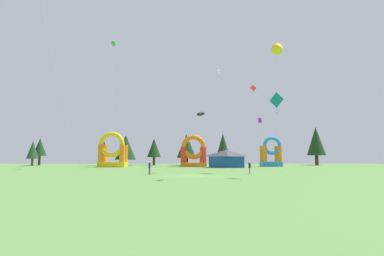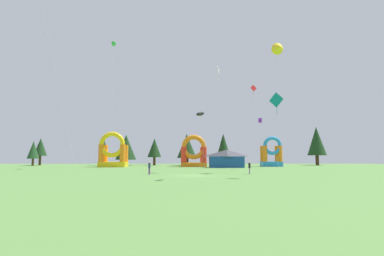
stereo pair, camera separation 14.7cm
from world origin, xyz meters
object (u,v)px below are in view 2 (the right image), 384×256
Objects in this scene: inflatable_yellow_castle at (113,154)px; festival_tent at (226,159)px; kite_teal_diamond at (277,101)px; kite_black_parafoil at (200,114)px; inflatable_blue_arch at (272,155)px; kite_yellow_delta at (279,48)px; kite_green_parafoil at (114,44)px; inflatable_orange_dome at (194,155)px; person_near_camera at (149,167)px; kite_red_diamond at (253,89)px; person_left_edge at (249,167)px; kite_white_diamond at (219,71)px; kite_purple_box at (260,121)px.

festival_tent is (25.49, -4.11, -1.06)m from inflatable_yellow_castle.
kite_black_parafoil is (-9.23, -2.36, -1.90)m from kite_teal_diamond.
inflatable_blue_arch is at bearing 29.33° from festival_tent.
kite_yellow_delta is at bearing -37.17° from inflatable_yellow_castle.
kite_green_parafoil is 30.54m from inflatable_orange_dome.
kite_teal_diamond is at bearing -46.83° from kite_green_parafoil.
person_near_camera is 0.24× the size of inflatable_orange_dome.
inflatable_blue_arch is at bearing 3.85° from inflatable_yellow_castle.
inflatable_orange_dome is at bearing 29.54° from person_near_camera.
kite_red_diamond reaches higher than person_left_edge.
kite_white_diamond reaches higher than kite_purple_box.
kite_yellow_delta reaches higher than kite_teal_diamond.
kite_teal_diamond is 1.35× the size of inflatable_blue_arch.
inflatable_yellow_castle is 1.10× the size of festival_tent.
kite_yellow_delta is 27.34m from person_near_camera.
inflatable_yellow_castle is (-25.39, 28.29, 1.94)m from person_left_edge.
inflatable_blue_arch is (36.16, 8.97, -23.79)m from kite_green_parafoil.
festival_tent is at bearing -164.61° from person_left_edge.
inflatable_blue_arch is at bearing 77.24° from kite_yellow_delta.
kite_teal_diamond is 5.49× the size of person_near_camera.
kite_yellow_delta reaches higher than person_left_edge.
inflatable_orange_dome is (0.28, 38.60, -4.31)m from kite_black_parafoil.
kite_red_diamond is at bearing 3.06° from person_near_camera.
kite_red_diamond is 35.37m from person_near_camera.
kite_purple_box reaches higher than kite_black_parafoil.
kite_purple_box is at bearing 176.12° from person_left_edge.
kite_teal_diamond is at bearing -98.85° from kite_purple_box.
inflatable_yellow_castle is at bearing 134.77° from kite_white_diamond.
inflatable_yellow_castle is (-22.01, 22.19, -13.23)m from kite_white_diamond.
kite_purple_box reaches higher than inflatable_orange_dome.
kite_green_parafoil reaches higher than kite_red_diamond.
kite_yellow_delta reaches higher than kite_white_diamond.
kite_green_parafoil is (-30.21, 17.29, 6.97)m from kite_yellow_delta.
kite_black_parafoil is 44.01m from inflatable_blue_arch.
kite_black_parafoil is 1.01× the size of inflatable_orange_dome.
kite_green_parafoil reaches higher than person_left_edge.
inflatable_blue_arch is at bearing 2.62° from inflatable_orange_dome.
kite_purple_box is 1.31× the size of inflatable_orange_dome.
person_left_edge is 24.20m from festival_tent.
kite_purple_box is at bearing -94.73° from kite_red_diamond.
kite_yellow_delta is 2.83× the size of festival_tent.
kite_teal_diamond is 31.34m from festival_tent.
kite_white_diamond is at bearing -100.87° from festival_tent.
kite_white_diamond is 28.11m from kite_green_parafoil.
kite_black_parafoil reaches higher than inflatable_blue_arch.
person_left_edge is at bearing -41.96° from kite_green_parafoil.
kite_green_parafoil is (-17.15, 30.48, 19.42)m from kite_black_parafoil.
inflatable_yellow_castle is at bearing 116.30° from kite_black_parafoil.
kite_teal_diamond is 31.69m from kite_red_diamond.
inflatable_yellow_castle is (-1.11, 6.46, -23.52)m from kite_green_parafoil.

